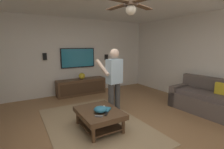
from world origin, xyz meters
name	(u,v)px	position (x,y,z in m)	size (l,w,h in m)	color
ground_plane	(113,131)	(0.00, 0.00, 0.00)	(7.47, 7.47, 0.00)	olive
wall_back_tv	(68,57)	(3.07, 0.00, 1.32)	(0.10, 6.43, 2.64)	silver
wall_side_window	(208,59)	(0.00, -3.16, 1.32)	(6.24, 0.10, 2.64)	silver
area_rug	(95,124)	(0.42, 0.20, 0.01)	(2.92, 1.95, 0.01)	#9E8460
couch	(211,101)	(-0.51, -2.61, 0.32)	(1.95, 0.98, 0.87)	#564C47
coffee_table	(99,115)	(0.22, 0.20, 0.30)	(1.00, 0.80, 0.40)	#513823
media_console	(81,87)	(2.74, -0.33, 0.28)	(0.45, 1.70, 0.55)	#513823
tv	(78,58)	(2.98, -0.33, 1.28)	(0.05, 1.22, 0.69)	black
person_standing	(114,78)	(0.64, -0.40, 0.93)	(0.59, 0.59, 1.64)	#3F3F3F
bowl	(100,109)	(0.13, 0.22, 0.46)	(0.26, 0.26, 0.12)	teal
remote_white	(104,107)	(0.30, 0.06, 0.41)	(0.15, 0.04, 0.02)	white
remote_black	(106,114)	(-0.03, 0.18, 0.41)	(0.15, 0.04, 0.02)	black
remote_grey	(99,116)	(-0.05, 0.34, 0.41)	(0.15, 0.04, 0.02)	slate
book	(106,109)	(0.16, 0.08, 0.42)	(0.22, 0.16, 0.04)	teal
vase_round	(82,76)	(2.72, -0.36, 0.66)	(0.22, 0.22, 0.22)	gold
wall_speaker_left	(106,57)	(2.99, -1.48, 1.25)	(0.06, 0.12, 0.22)	black
wall_speaker_right	(45,57)	(2.99, 0.77, 1.36)	(0.06, 0.12, 0.22)	black
ceiling_fan	(131,5)	(-0.58, 0.05, 2.31)	(1.21, 1.19, 0.46)	#4C3828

